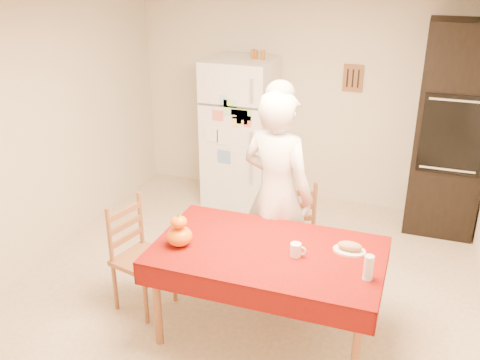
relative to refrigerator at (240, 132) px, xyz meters
The scene contains 17 objects.
floor 2.16m from the refrigerator, 70.93° to the right, with size 4.50×4.50×0.00m, color tan.
room_shell 2.13m from the refrigerator, 70.89° to the right, with size 4.02×4.52×2.51m.
refrigerator is the anchor object (origin of this frame).
oven_cabinet 2.29m from the refrigerator, ahead, with size 0.70×0.62×2.20m.
dining_table 2.52m from the refrigerator, 65.72° to the right, with size 1.70×1.00×0.76m.
chair_far 1.87m from the refrigerator, 55.66° to the right, with size 0.51×0.49×0.95m.
chair_left 2.30m from the refrigerator, 92.59° to the right, with size 0.49×0.50×0.95m.
seated_woman 1.88m from the refrigerator, 60.90° to the right, with size 0.67×0.44×1.82m, color silver.
coffee_mug 2.63m from the refrigerator, 61.65° to the right, with size 0.08×0.08×0.10m, color white.
pumpkin_lower 2.48m from the refrigerator, 80.98° to the right, with size 0.20×0.20×0.15m, color red.
pumpkin_upper 2.48m from the refrigerator, 80.98° to the right, with size 0.12×0.12×0.09m, color #DC4F05.
wine_glass 3.01m from the refrigerator, 53.87° to the right, with size 0.07×0.07×0.18m, color silver.
bread_plate 2.66m from the refrigerator, 52.89° to the right, with size 0.24×0.24×0.02m, color white.
bread_loaf 2.66m from the refrigerator, 52.89° to the right, with size 0.18×0.10×0.06m, color #A0744F.
spice_jar_left 0.91m from the refrigerator, 20.98° to the left, with size 0.05×0.05×0.10m, color #905B1A.
spice_jar_mid 0.92m from the refrigerator, 17.09° to the left, with size 0.05×0.05×0.10m, color brown.
spice_jar_right 0.93m from the refrigerator, 11.66° to the left, with size 0.05×0.05×0.10m, color #915F1A.
Camera 1 is at (1.34, -3.71, 2.80)m, focal length 40.00 mm.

